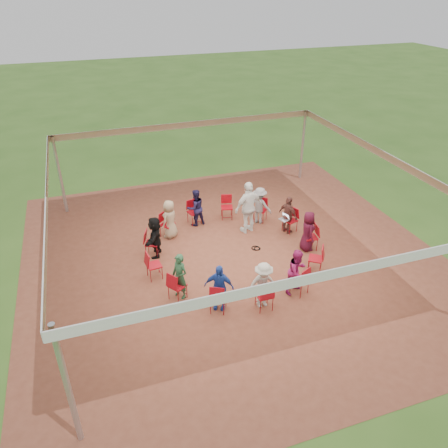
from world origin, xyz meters
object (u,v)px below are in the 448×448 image
object	(u,v)px
chair_0	(290,220)
person_seated_7	(263,285)
chair_11	(315,259)
person_seated_3	(170,219)
chair_9	(264,295)
standing_person	(249,207)
chair_6	(154,265)
chair_12	(310,237)
person_seated_8	(297,271)
chair_1	(260,210)
cable_coil	(256,248)
chair_7	(177,286)
chair_10	(300,280)
person_seated_0	(288,215)
chair_8	(218,297)
person_seated_1	(260,206)
chair_2	(227,207)
person_seated_9	(308,231)
person_seated_5	(180,276)
laptop	(285,218)
chair_3	(194,212)
person_seated_6	(219,287)
person_seated_4	(155,237)
person_seated_2	(196,208)
chair_5	(152,243)

from	to	relation	value
chair_0	person_seated_7	bearing A→B (deg)	123.68
chair_11	person_seated_3	xyz separation A→B (m)	(-3.74, 3.40, 0.25)
chair_9	standing_person	size ratio (longest dim) A/B	0.48
chair_6	chair_11	xyz separation A→B (m)	(4.71, -1.24, 0.00)
chair_0	chair_12	bearing A→B (deg)	166.15
chair_11	person_seated_8	size ratio (longest dim) A/B	0.65
chair_9	standing_person	distance (m)	4.17
chair_1	cable_coil	bearing A→B (deg)	105.95
chair_6	chair_7	bearing A→B (deg)	13.85
person_seated_8	standing_person	world-z (taller)	standing_person
chair_10	person_seated_0	xyz separation A→B (m)	(1.16, 3.17, 0.25)
chair_8	person_seated_1	bearing A→B (deg)	83.24
person_seated_8	chair_2	bearing A→B (deg)	68.72
person_seated_1	cable_coil	bearing A→B (deg)	107.00
chair_8	person_seated_9	bearing A→B (deg)	56.32
chair_1	person_seated_5	world-z (taller)	person_seated_5
chair_8	person_seated_5	distance (m)	1.25
chair_10	person_seated_9	bearing A→B (deg)	30.26
laptop	chair_3	bearing A→B (deg)	37.84
chair_2	chair_8	xyz separation A→B (m)	(-1.91, -4.81, 0.00)
chair_6	chair_9	size ratio (longest dim) A/B	1.00
chair_12	standing_person	xyz separation A→B (m)	(-1.51, 1.74, 0.50)
chair_1	chair_10	world-z (taller)	same
person_seated_5	chair_0	bearing A→B (deg)	82.91
person_seated_6	chair_0	bearing A→B (deg)	68.72
person_seated_4	chair_2	bearing A→B (deg)	139.99
person_seated_2	person_seated_0	bearing A→B (deg)	138.46
chair_7	person_seated_4	xyz separation A→B (m)	(-0.14, 2.36, 0.25)
laptop	chair_5	bearing A→B (deg)	67.99
person_seated_2	person_seated_3	size ratio (longest dim) A/B	1.00
chair_3	chair_9	bearing A→B (deg)	83.08
chair_6	laptop	bearing A→B (deg)	96.53
chair_5	chair_11	size ratio (longest dim) A/B	1.00
person_seated_7	chair_11	bearing A→B (deg)	25.12
chair_5	cable_coil	size ratio (longest dim) A/B	2.42
chair_7	person_seated_5	distance (m)	0.28
chair_5	person_seated_2	bearing A→B (deg)	149.74
person_seated_1	person_seated_4	distance (m)	4.09
person_seated_1	person_seated_4	world-z (taller)	same
chair_10	person_seated_5	xyz separation A→B (m)	(-3.24, 0.95, 0.25)
chair_9	person_seated_3	size ratio (longest dim) A/B	0.65
person_seated_8	chair_1	bearing A→B (deg)	54.45
person_seated_8	cable_coil	xyz separation A→B (m)	(-0.21, 2.43, -0.68)
chair_5	person_seated_8	bearing A→B (deg)	69.74
laptop	chair_7	bearing A→B (deg)	97.32
cable_coil	person_seated_0	bearing A→B (deg)	23.80
person_seated_3	standing_person	size ratio (longest dim) A/B	0.73
person_seated_0	person_seated_8	world-z (taller)	same
chair_2	person_seated_1	xyz separation A→B (m)	(1.01, -0.69, 0.25)
chair_3	chair_6	world-z (taller)	same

